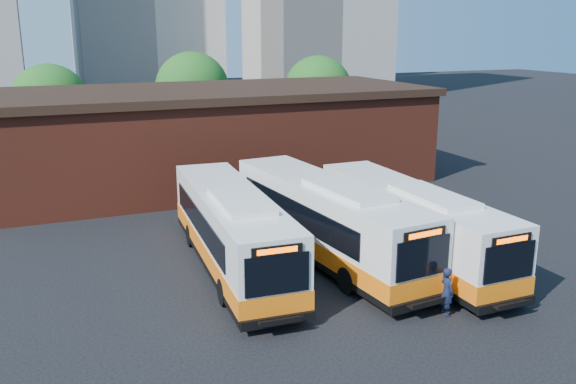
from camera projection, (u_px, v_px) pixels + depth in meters
name	position (u px, v px, depth m)	size (l,w,h in m)	color
ground	(353.00, 289.00, 24.65)	(220.00, 220.00, 0.00)	black
bus_midwest	(232.00, 233.00, 26.49)	(3.52, 13.35, 3.60)	white
bus_mideast	(327.00, 223.00, 27.61)	(4.11, 13.92, 3.74)	white
bus_east	(410.00, 226.00, 27.46)	(2.82, 12.96, 3.52)	white
transit_worker	(447.00, 291.00, 22.25)	(0.67, 0.44, 1.84)	black
depot_building	(214.00, 134.00, 41.66)	(28.60, 12.60, 6.40)	maroon
tree_west	(50.00, 102.00, 48.31)	(6.00, 6.00, 7.65)	#382314
tree_mid	(192.00, 89.00, 54.43)	(6.56, 6.56, 8.36)	#382314
tree_east	(318.00, 90.00, 55.89)	(6.24, 6.24, 7.96)	#382314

